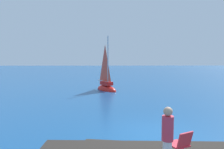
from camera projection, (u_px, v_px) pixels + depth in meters
The scene contains 4 objects.
ground_plane at pixel (153, 134), 9.31m from camera, with size 160.00×160.00×0.00m, color navy.
sailboat_near at pixel (106, 87), 21.78m from camera, with size 2.65×3.31×6.13m.
person_standing at pixel (167, 138), 5.03m from camera, with size 0.28×0.28×1.62m.
beach_chair at pixel (181, 143), 5.78m from camera, with size 0.70×0.75×0.80m.
Camera 1 is at (-2.03, -9.03, 3.40)m, focal length 33.54 mm.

